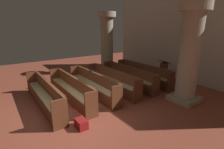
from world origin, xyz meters
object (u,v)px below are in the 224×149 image
(pillar_aisle_side, at_px, (190,53))
(pew_row_4, at_px, (70,88))
(pew_row_3, at_px, (92,83))
(kneeler_box_red, at_px, (81,124))
(pew_row_0, at_px, (143,73))
(pew_row_1, at_px, (128,76))
(pew_row_2, at_px, (112,79))
(pew_row_5, at_px, (44,94))
(hymn_book, at_px, (92,71))
(lectern, at_px, (163,72))
(pillar_far_side, at_px, (107,42))

(pillar_aisle_side, bearing_deg, pew_row_4, -126.63)
(pew_row_3, height_order, kneeler_box_red, pew_row_3)
(pew_row_0, bearing_deg, pew_row_1, -90.00)
(pew_row_2, bearing_deg, pillar_aisle_side, 31.02)
(pew_row_5, bearing_deg, pew_row_0, 90.00)
(kneeler_box_red, bearing_deg, hymn_book, 144.82)
(pew_row_5, distance_m, kneeler_box_red, 2.05)
(lectern, bearing_deg, pew_row_1, -106.34)
(pew_row_1, height_order, pillar_aisle_side, pillar_aisle_side)
(pew_row_0, distance_m, kneeler_box_red, 4.77)
(pew_row_5, xyz_separation_m, lectern, (0.55, 5.73, -0.01))
(pew_row_3, bearing_deg, lectern, 81.72)
(pew_row_5, xyz_separation_m, pillar_far_side, (-2.53, 4.33, 1.36))
(pew_row_4, distance_m, pew_row_5, 0.96)
(pew_row_3, bearing_deg, pew_row_5, -90.00)
(pew_row_3, relative_size, pillar_aisle_side, 0.99)
(pew_row_4, xyz_separation_m, pillar_far_side, (-2.53, 3.37, 1.36))
(pew_row_1, distance_m, kneeler_box_red, 3.92)
(pew_row_1, height_order, pew_row_4, same)
(pew_row_0, relative_size, pew_row_4, 1.00)
(pew_row_0, xyz_separation_m, pew_row_1, (0.00, -0.96, 0.00))
(pew_row_4, height_order, pillar_far_side, pillar_far_side)
(pew_row_1, height_order, kneeler_box_red, pew_row_1)
(pew_row_5, bearing_deg, lectern, 84.47)
(hymn_book, xyz_separation_m, kneeler_box_red, (2.34, -1.65, -0.76))
(pew_row_0, xyz_separation_m, kneeler_box_red, (1.97, -4.33, -0.34))
(pew_row_0, relative_size, hymn_book, 19.18)
(pew_row_2, xyz_separation_m, kneeler_box_red, (1.97, -2.42, -0.34))
(pew_row_2, bearing_deg, pew_row_4, -90.00)
(pew_row_1, height_order, pew_row_5, same)
(pew_row_5, height_order, pillar_far_side, pillar_far_side)
(pew_row_1, bearing_deg, pillar_aisle_side, 12.93)
(lectern, bearing_deg, pew_row_4, -96.63)
(kneeler_box_red, bearing_deg, pew_row_0, 114.42)
(pew_row_5, height_order, pillar_aisle_side, pillar_aisle_side)
(pew_row_2, relative_size, kneeler_box_red, 8.78)
(pew_row_4, xyz_separation_m, kneeler_box_red, (1.97, -0.50, -0.34))
(pew_row_4, bearing_deg, hymn_book, 107.82)
(pillar_aisle_side, bearing_deg, kneeler_box_red, -98.77)
(hymn_book, bearing_deg, kneeler_box_red, -35.18)
(pew_row_1, xyz_separation_m, pew_row_5, (0.00, -3.84, 0.00))
(lectern, distance_m, hymn_book, 3.76)
(pew_row_1, xyz_separation_m, pillar_aisle_side, (2.58, 0.59, 1.36))
(pew_row_4, relative_size, pillar_far_side, 0.99)
(pew_row_2, xyz_separation_m, pew_row_4, (0.00, -1.92, 0.00))
(pew_row_0, relative_size, lectern, 3.20)
(pew_row_1, height_order, hymn_book, hymn_book)
(pew_row_1, distance_m, hymn_book, 1.82)
(pew_row_3, distance_m, pillar_far_side, 3.75)
(pew_row_0, distance_m, pew_row_4, 3.84)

